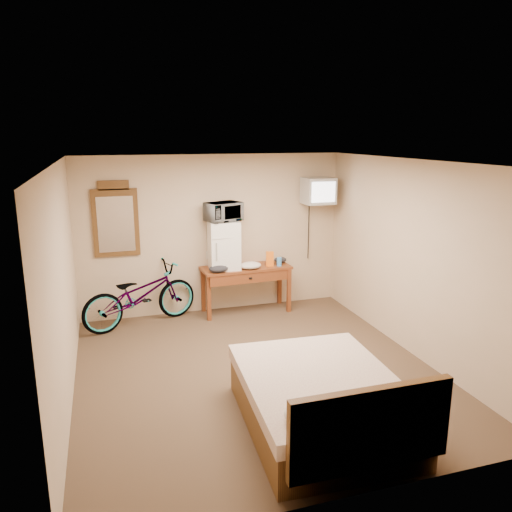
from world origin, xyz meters
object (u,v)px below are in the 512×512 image
microwave (223,212)px  wall_mirror (116,220)px  blue_cup (279,262)px  bicycle (140,295)px  crt_television (318,191)px  desk (247,274)px  mini_fridge (224,245)px  bed (323,402)px

microwave → wall_mirror: bearing=150.3°
blue_cup → bicycle: 2.21m
crt_television → wall_mirror: bearing=175.4°
blue_cup → crt_television: size_ratio=0.24×
desk → microwave: bearing=173.0°
microwave → blue_cup: size_ratio=3.78×
desk → mini_fridge: size_ratio=1.91×
desk → bicycle: (-1.66, -0.05, -0.17)m
blue_cup → bicycle: (-2.19, 0.02, -0.35)m
mini_fridge → blue_cup: bearing=-7.7°
desk → microwave: (-0.35, 0.04, 1.01)m
desk → bed: (-0.21, -3.38, -0.34)m
mini_fridge → microwave: bearing=56.3°
crt_television → bed: size_ratio=0.29×
mini_fridge → bicycle: (-1.31, -0.09, -0.66)m
bed → microwave: bearing=92.3°
mini_fridge → blue_cup: size_ratio=5.43×
desk → mini_fridge: (-0.35, 0.04, 0.49)m
microwave → bicycle: (-1.31, -0.09, -1.18)m
desk → blue_cup: size_ratio=10.36×
mini_fridge → crt_television: crt_television is taller
mini_fridge → bicycle: 1.47m
wall_mirror → bicycle: (0.27, -0.32, -1.09)m
wall_mirror → bed: wall_mirror is taller
microwave → wall_mirror: 1.61m
desk → bed: bearing=-93.6°
blue_cup → bicycle: bicycle is taller
desk → wall_mirror: bearing=172.0°
blue_cup → wall_mirror: size_ratio=0.12×
mini_fridge → crt_television: size_ratio=1.30×
mini_fridge → bicycle: bearing=-176.0°
mini_fridge → crt_television: (1.56, -0.02, 0.79)m
mini_fridge → wall_mirror: 1.66m
blue_cup → bed: size_ratio=0.07×
mini_fridge → blue_cup: mini_fridge is taller
bed → bicycle: bearing=113.6°
bicycle → bed: 3.64m
mini_fridge → desk: bearing=-7.0°
blue_cup → wall_mirror: wall_mirror is taller
mini_fridge → bed: 3.52m
wall_mirror → bed: bearing=-64.7°
crt_television → bed: crt_television is taller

